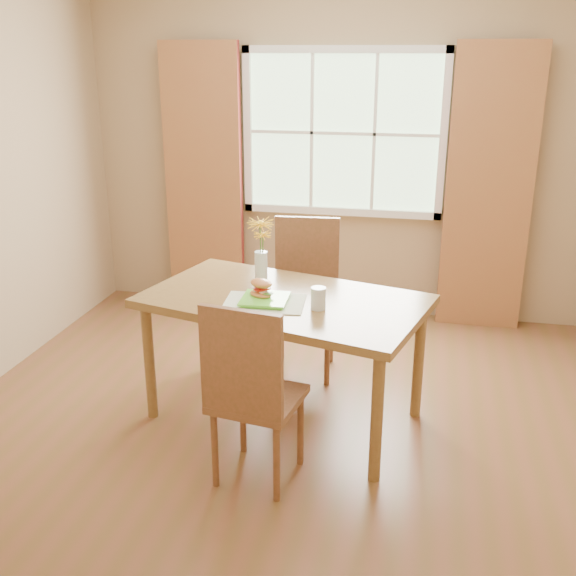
{
  "coord_description": "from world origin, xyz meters",
  "views": [
    {
      "loc": [
        0.71,
        -3.55,
        2.14
      ],
      "look_at": [
        -0.04,
        -0.03,
        0.86
      ],
      "focal_mm": 42.0,
      "sensor_mm": 36.0,
      "label": 1
    }
  ],
  "objects_px": {
    "dining_table": "(284,310)",
    "chair_near": "(251,389)",
    "flower_vase": "(261,245)",
    "chair_far": "(305,289)",
    "water_glass": "(318,299)",
    "croissant_sandwich": "(261,288)"
  },
  "relations": [
    {
      "from": "dining_table",
      "to": "chair_near",
      "type": "height_order",
      "value": "chair_near"
    },
    {
      "from": "dining_table",
      "to": "croissant_sandwich",
      "type": "xyz_separation_m",
      "value": [
        -0.12,
        -0.07,
        0.15
      ]
    },
    {
      "from": "flower_vase",
      "to": "dining_table",
      "type": "bearing_deg",
      "value": -50.0
    },
    {
      "from": "croissant_sandwich",
      "to": "flower_vase",
      "type": "distance_m",
      "value": 0.36
    },
    {
      "from": "dining_table",
      "to": "water_glass",
      "type": "distance_m",
      "value": 0.3
    },
    {
      "from": "dining_table",
      "to": "chair_near",
      "type": "relative_size",
      "value": 1.76
    },
    {
      "from": "water_glass",
      "to": "flower_vase",
      "type": "xyz_separation_m",
      "value": [
        -0.42,
        0.37,
        0.18
      ]
    },
    {
      "from": "chair_near",
      "to": "water_glass",
      "type": "bearing_deg",
      "value": 76.35
    },
    {
      "from": "dining_table",
      "to": "flower_vase",
      "type": "height_order",
      "value": "flower_vase"
    },
    {
      "from": "chair_far",
      "to": "water_glass",
      "type": "bearing_deg",
      "value": -79.32
    },
    {
      "from": "chair_far",
      "to": "flower_vase",
      "type": "relative_size",
      "value": 2.64
    },
    {
      "from": "chair_near",
      "to": "flower_vase",
      "type": "height_order",
      "value": "flower_vase"
    },
    {
      "from": "chair_near",
      "to": "chair_far",
      "type": "bearing_deg",
      "value": 98.84
    },
    {
      "from": "chair_far",
      "to": "flower_vase",
      "type": "xyz_separation_m",
      "value": [
        -0.19,
        -0.48,
        0.44
      ]
    },
    {
      "from": "dining_table",
      "to": "flower_vase",
      "type": "xyz_separation_m",
      "value": [
        -0.19,
        0.23,
        0.32
      ]
    },
    {
      "from": "croissant_sandwich",
      "to": "water_glass",
      "type": "relative_size",
      "value": 1.42
    },
    {
      "from": "croissant_sandwich",
      "to": "flower_vase",
      "type": "bearing_deg",
      "value": 134.89
    },
    {
      "from": "dining_table",
      "to": "croissant_sandwich",
      "type": "relative_size",
      "value": 10.04
    },
    {
      "from": "dining_table",
      "to": "chair_far",
      "type": "distance_m",
      "value": 0.72
    },
    {
      "from": "dining_table",
      "to": "flower_vase",
      "type": "distance_m",
      "value": 0.44
    },
    {
      "from": "chair_far",
      "to": "water_glass",
      "type": "distance_m",
      "value": 0.92
    },
    {
      "from": "dining_table",
      "to": "chair_far",
      "type": "xyz_separation_m",
      "value": [
        -0.01,
        0.71,
        -0.12
      ]
    }
  ]
}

